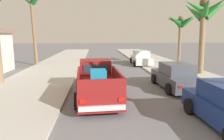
# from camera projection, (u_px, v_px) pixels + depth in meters

# --- Properties ---
(sidewalk_left) EXTENTS (4.97, 60.00, 0.12)m
(sidewalk_left) POSITION_uv_depth(u_px,v_px,m) (40.00, 79.00, 14.44)
(sidewalk_left) COLOR beige
(sidewalk_left) RESTS_ON ground
(sidewalk_right) EXTENTS (4.97, 60.00, 0.12)m
(sidewalk_right) POSITION_uv_depth(u_px,v_px,m) (188.00, 77.00, 15.31)
(sidewalk_right) COLOR beige
(sidewalk_right) RESTS_ON ground
(curb_left) EXTENTS (0.16, 60.00, 0.10)m
(curb_left) POSITION_uv_depth(u_px,v_px,m) (56.00, 79.00, 14.52)
(curb_left) COLOR silver
(curb_left) RESTS_ON ground
(curb_right) EXTENTS (0.16, 60.00, 0.10)m
(curb_right) POSITION_uv_depth(u_px,v_px,m) (175.00, 77.00, 15.23)
(curb_right) COLOR silver
(curb_right) RESTS_ON ground
(pickup_truck) EXTENTS (2.45, 5.32, 1.80)m
(pickup_truck) POSITION_uv_depth(u_px,v_px,m) (97.00, 82.00, 10.36)
(pickup_truck) COLOR maroon
(pickup_truck) RESTS_ON ground
(car_left_near) EXTENTS (2.09, 4.29, 1.54)m
(car_left_near) POSITION_uv_depth(u_px,v_px,m) (176.00, 77.00, 12.13)
(car_left_near) COLOR #474C56
(car_left_near) RESTS_ON ground
(car_left_mid) EXTENTS (2.14, 4.31, 1.54)m
(car_left_mid) POSITION_uv_depth(u_px,v_px,m) (141.00, 58.00, 22.00)
(car_left_mid) COLOR silver
(car_left_mid) RESTS_ON ground
(palm_tree_left_mid) EXTENTS (3.43, 3.70, 7.75)m
(palm_tree_left_mid) POSITION_uv_depth(u_px,v_px,m) (32.00, 2.00, 20.02)
(palm_tree_left_mid) COLOR brown
(palm_tree_left_mid) RESTS_ON ground
(palm_tree_right_mid) EXTENTS (3.45, 3.46, 5.25)m
(palm_tree_right_mid) POSITION_uv_depth(u_px,v_px,m) (180.00, 24.00, 20.31)
(palm_tree_right_mid) COLOR brown
(palm_tree_right_mid) RESTS_ON ground
(palm_tree_left_back) EXTENTS (3.94, 3.84, 6.10)m
(palm_tree_left_back) POSITION_uv_depth(u_px,v_px,m) (204.00, 14.00, 15.80)
(palm_tree_left_back) COLOR #846B4C
(palm_tree_left_back) RESTS_ON ground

